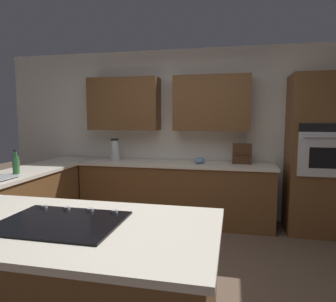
{
  "coord_description": "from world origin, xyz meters",
  "views": [
    {
      "loc": [
        -0.72,
        2.63,
        1.56
      ],
      "look_at": [
        0.13,
        -1.33,
        1.11
      ],
      "focal_mm": 32.44,
      "sensor_mm": 36.0,
      "label": 1
    }
  ],
  "objects": [
    {
      "name": "mixing_bowl",
      "position": [
        -0.25,
        -1.71,
        0.94
      ],
      "size": [
        0.16,
        0.16,
        0.09
      ],
      "primitive_type": "ellipsoid",
      "color": "#668CB2",
      "rests_on": "countertop_back"
    },
    {
      "name": "countertop_side",
      "position": [
        1.82,
        -0.55,
        0.88
      ],
      "size": [
        0.64,
        2.94,
        0.04
      ],
      "primitive_type": "cube",
      "color": "silver",
      "rests_on": "lower_cabinets_side"
    },
    {
      "name": "dish_soap_bottle",
      "position": [
        1.77,
        -0.43,
        1.02
      ],
      "size": [
        0.08,
        0.08,
        0.29
      ],
      "color": "#336B38",
      "rests_on": "countertop_side"
    },
    {
      "name": "ground_plane",
      "position": [
        0.0,
        0.0,
        0.0
      ],
      "size": [
        14.0,
        14.0,
        0.0
      ],
      "primitive_type": "plane",
      "color": "brown"
    },
    {
      "name": "spice_rack",
      "position": [
        -0.85,
        -1.8,
        1.05
      ],
      "size": [
        0.27,
        0.11,
        0.29
      ],
      "color": "#472B19",
      "rests_on": "countertop_back"
    },
    {
      "name": "island_base",
      "position": [
        0.33,
        0.97,
        0.43
      ],
      "size": [
        1.91,
        0.98,
        0.86
      ],
      "primitive_type": "cube",
      "color": "brown",
      "rests_on": "ground"
    },
    {
      "name": "lower_cabinets_back",
      "position": [
        0.1,
        -1.72,
        0.43
      ],
      "size": [
        2.8,
        0.6,
        0.86
      ],
      "primitive_type": "cube",
      "color": "brown",
      "rests_on": "ground"
    },
    {
      "name": "cooktop",
      "position": [
        0.33,
        0.97,
        0.91
      ],
      "size": [
        0.76,
        0.56,
        0.03
      ],
      "color": "black",
      "rests_on": "island_top"
    },
    {
      "name": "wall_oven",
      "position": [
        -1.85,
        -1.72,
        1.07
      ],
      "size": [
        0.8,
        0.66,
        2.13
      ],
      "color": "brown",
      "rests_on": "ground"
    },
    {
      "name": "blender",
      "position": [
        1.05,
        -1.71,
        1.05
      ],
      "size": [
        0.15,
        0.15,
        0.34
      ],
      "color": "silver",
      "rests_on": "countertop_back"
    },
    {
      "name": "island_top",
      "position": [
        0.33,
        0.97,
        0.88
      ],
      "size": [
        1.99,
        1.06,
        0.04
      ],
      "primitive_type": "cube",
      "color": "silver",
      "rests_on": "island_base"
    },
    {
      "name": "lower_cabinets_side",
      "position": [
        1.82,
        -0.55,
        0.43
      ],
      "size": [
        0.6,
        2.9,
        0.86
      ],
      "primitive_type": "cube",
      "color": "brown",
      "rests_on": "ground"
    },
    {
      "name": "countertop_back",
      "position": [
        0.1,
        -1.72,
        0.88
      ],
      "size": [
        2.84,
        0.64,
        0.04
      ],
      "primitive_type": "cube",
      "color": "silver",
      "rests_on": "lower_cabinets_back"
    },
    {
      "name": "wall_back",
      "position": [
        0.08,
        -2.04,
        1.43
      ],
      "size": [
        6.0,
        0.44,
        2.6
      ],
      "color": "white",
      "rests_on": "ground"
    }
  ]
}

